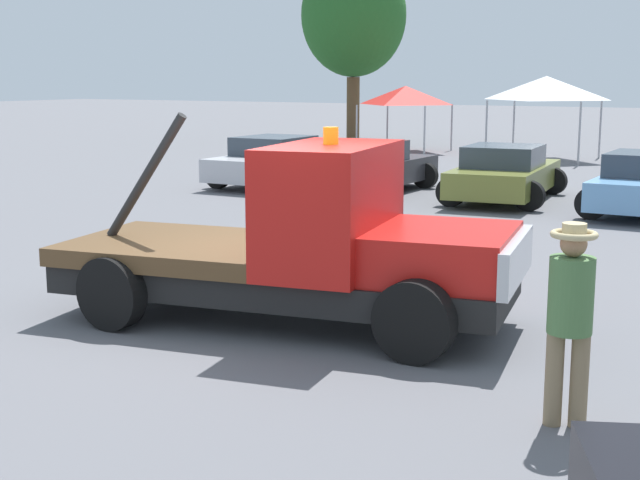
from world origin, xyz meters
TOP-DOWN VIEW (x-y plane):
  - ground_plane at (0.00, 0.00)m, footprint 160.00×160.00m
  - tow_truck at (0.34, 0.05)m, footprint 5.80×2.97m
  - person_near_truck at (3.83, -1.68)m, footprint 0.39×0.39m
  - parked_car_silver at (-7.40, 11.82)m, footprint 2.51×4.72m
  - parked_car_charcoal at (-4.47, 11.40)m, footprint 2.57×4.76m
  - parked_car_olive at (-0.95, 11.72)m, footprint 2.73×4.69m
  - canopy_tent_red at (-8.74, 23.56)m, footprint 2.91×2.91m
  - canopy_tent_white at (-2.99, 22.80)m, footprint 3.29×3.29m
  - tree_left at (-12.88, 27.19)m, footprint 4.66×4.66m

SIDE VIEW (x-z plane):
  - ground_plane at x=0.00m, z-range 0.00..0.00m
  - parked_car_olive at x=-0.95m, z-range -0.02..1.32m
  - parked_car_charcoal at x=-4.47m, z-range -0.02..1.32m
  - parked_car_silver at x=-7.40m, z-range -0.02..1.32m
  - tow_truck at x=0.34m, z-range -0.33..2.19m
  - person_near_truck at x=3.83m, z-range 0.16..1.92m
  - canopy_tent_red at x=-8.74m, z-range 0.92..3.50m
  - canopy_tent_white at x=-2.99m, z-range 1.06..4.01m
  - tree_left at x=-12.88m, z-range 1.42..9.75m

